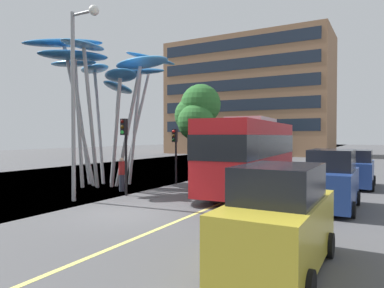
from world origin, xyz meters
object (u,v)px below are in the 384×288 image
(car_parked_near, at_px, (279,221))
(car_parked_far, at_px, (355,170))
(traffic_light_kerb_far, at_px, (175,144))
(car_parked_mid, at_px, (332,181))
(leaf_sculpture, at_px, (103,73))
(street_lamp, at_px, (78,81))
(traffic_light_island_mid, at_px, (222,139))
(pedestrian, at_px, (122,174))
(red_bus, at_px, (252,151))
(traffic_light_kerb_near, at_px, (125,140))

(car_parked_near, relative_size, car_parked_far, 1.03)
(traffic_light_kerb_far, xyz_separation_m, car_parked_mid, (9.50, -3.42, -1.33))
(leaf_sculpture, bearing_deg, street_lamp, -58.48)
(traffic_light_island_mid, xyz_separation_m, street_lamp, (-0.96, -13.47, 2.64))
(car_parked_near, relative_size, car_parked_mid, 1.02)
(traffic_light_kerb_far, distance_m, pedestrian, 4.36)
(traffic_light_island_mid, height_order, pedestrian, traffic_light_island_mid)
(traffic_light_island_mid, bearing_deg, red_bus, -55.25)
(pedestrian, bearing_deg, street_lamp, -85.16)
(traffic_light_kerb_near, bearing_deg, traffic_light_kerb_far, 92.41)
(traffic_light_island_mid, distance_m, street_lamp, 13.76)
(leaf_sculpture, distance_m, car_parked_mid, 14.11)
(red_bus, relative_size, pedestrian, 5.85)
(red_bus, relative_size, street_lamp, 1.23)
(traffic_light_kerb_far, xyz_separation_m, car_parked_near, (9.34, -10.74, -1.37))
(car_parked_mid, bearing_deg, pedestrian, -176.90)
(car_parked_near, xyz_separation_m, pedestrian, (-10.20, 6.76, -0.17))
(traffic_light_kerb_near, bearing_deg, car_parked_far, 41.83)
(pedestrian, bearing_deg, traffic_light_kerb_near, -44.09)
(car_parked_near, bearing_deg, traffic_light_kerb_far, 131.00)
(traffic_light_kerb_near, bearing_deg, street_lamp, -110.24)
(car_parked_mid, xyz_separation_m, car_parked_far, (0.38, 7.06, -0.10))
(traffic_light_kerb_near, bearing_deg, car_parked_mid, 9.80)
(car_parked_far, bearing_deg, pedestrian, -144.68)
(car_parked_mid, bearing_deg, car_parked_far, 86.90)
(traffic_light_kerb_far, bearing_deg, traffic_light_kerb_near, -87.59)
(red_bus, relative_size, car_parked_far, 2.55)
(pedestrian, bearing_deg, traffic_light_kerb_far, 77.76)
(red_bus, distance_m, car_parked_mid, 5.16)
(car_parked_near, bearing_deg, traffic_light_island_mid, 117.83)
(traffic_light_kerb_far, xyz_separation_m, pedestrian, (-0.86, -3.99, -1.54))
(traffic_light_kerb_far, xyz_separation_m, street_lamp, (-0.59, -7.21, 2.91))
(traffic_light_kerb_near, bearing_deg, traffic_light_island_mid, 89.22)
(traffic_light_kerb_near, xyz_separation_m, pedestrian, (-1.08, 1.04, -1.83))
(leaf_sculpture, height_order, car_parked_near, leaf_sculpture)
(traffic_light_island_mid, bearing_deg, car_parked_far, -15.42)
(car_parked_far, xyz_separation_m, street_lamp, (-10.48, -10.84, 4.34))
(red_bus, height_order, traffic_light_kerb_far, red_bus)
(car_parked_far, bearing_deg, traffic_light_kerb_near, -138.17)
(traffic_light_island_mid, distance_m, car_parked_mid, 13.41)
(red_bus, bearing_deg, traffic_light_kerb_near, -139.34)
(car_parked_near, distance_m, street_lamp, 11.38)
(car_parked_mid, height_order, pedestrian, car_parked_mid)
(traffic_light_kerb_far, distance_m, car_parked_far, 10.63)
(traffic_light_kerb_far, bearing_deg, pedestrian, -102.24)
(street_lamp, xyz_separation_m, pedestrian, (-0.27, 3.22, -4.45))
(car_parked_mid, relative_size, street_lamp, 0.49)
(leaf_sculpture, distance_m, traffic_light_kerb_far, 6.06)
(red_bus, relative_size, leaf_sculpture, 1.15)
(traffic_light_kerb_near, distance_m, street_lamp, 3.50)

